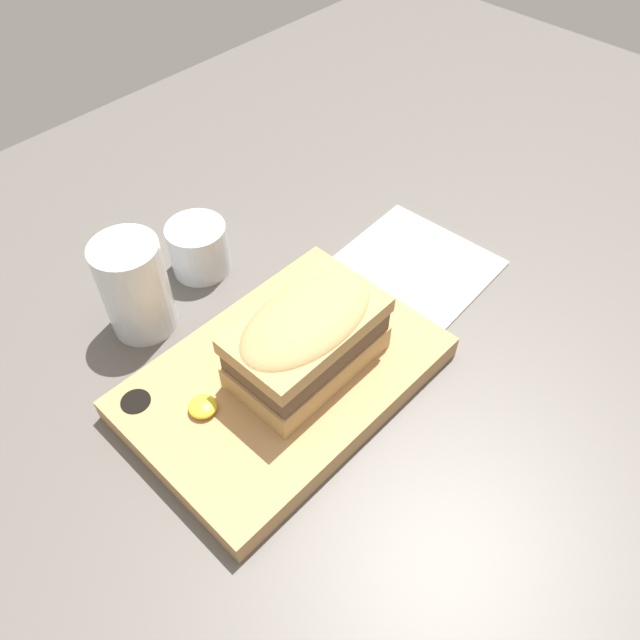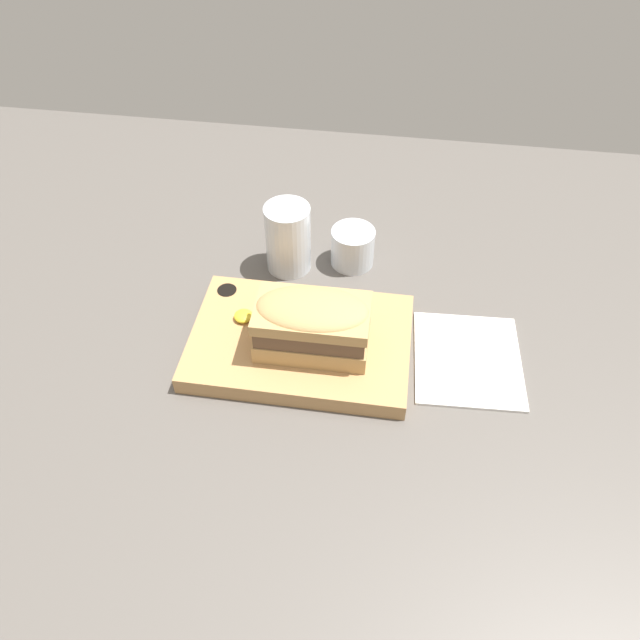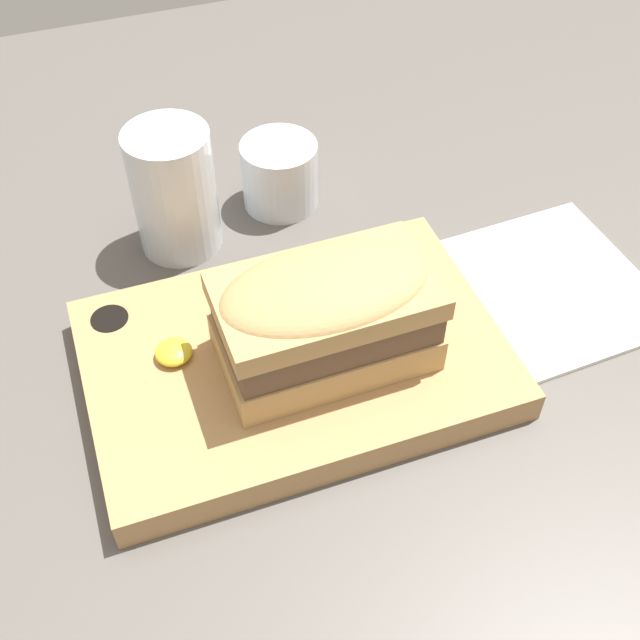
{
  "view_description": "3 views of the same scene",
  "coord_description": "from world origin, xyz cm",
  "px_view_note": "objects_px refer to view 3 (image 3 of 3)",
  "views": [
    {
      "loc": [
        -23.44,
        -28.08,
        54.04
      ],
      "look_at": [
        5.05,
        -0.84,
        9.14
      ],
      "focal_mm": 35.0,
      "sensor_mm": 36.0,
      "label": 1
    },
    {
      "loc": [
        11.93,
        -57.08,
        68.59
      ],
      "look_at": [
        3.59,
        -0.43,
        8.63
      ],
      "focal_mm": 35.0,
      "sensor_mm": 36.0,
      "label": 2
    },
    {
      "loc": [
        -10.3,
        -36.79,
        49.6
      ],
      "look_at": [
        2.36,
        -1.27,
        8.32
      ],
      "focal_mm": 45.0,
      "sensor_mm": 36.0,
      "label": 3
    }
  ],
  "objects_px": {
    "wine_glass": "(280,177)",
    "napkin": "(555,285)",
    "water_glass": "(175,198)",
    "serving_board": "(293,358)",
    "sandwich": "(325,313)"
  },
  "relations": [
    {
      "from": "wine_glass",
      "to": "water_glass",
      "type": "bearing_deg",
      "value": -166.52
    },
    {
      "from": "water_glass",
      "to": "napkin",
      "type": "height_order",
      "value": "water_glass"
    },
    {
      "from": "serving_board",
      "to": "wine_glass",
      "type": "relative_size",
      "value": 4.41
    },
    {
      "from": "water_glass",
      "to": "napkin",
      "type": "distance_m",
      "value": 0.33
    },
    {
      "from": "sandwich",
      "to": "water_glass",
      "type": "bearing_deg",
      "value": 109.92
    },
    {
      "from": "sandwich",
      "to": "napkin",
      "type": "relative_size",
      "value": 0.87
    },
    {
      "from": "wine_glass",
      "to": "napkin",
      "type": "relative_size",
      "value": 0.4
    },
    {
      "from": "napkin",
      "to": "water_glass",
      "type": "bearing_deg",
      "value": 150.38
    },
    {
      "from": "sandwich",
      "to": "wine_glass",
      "type": "xyz_separation_m",
      "value": [
        0.03,
        0.21,
        -0.04
      ]
    },
    {
      "from": "serving_board",
      "to": "sandwich",
      "type": "xyz_separation_m",
      "value": [
        0.02,
        -0.01,
        0.06
      ]
    },
    {
      "from": "water_glass",
      "to": "napkin",
      "type": "relative_size",
      "value": 0.65
    },
    {
      "from": "water_glass",
      "to": "wine_glass",
      "type": "height_order",
      "value": "water_glass"
    },
    {
      "from": "serving_board",
      "to": "napkin",
      "type": "bearing_deg",
      "value": 2.61
    },
    {
      "from": "water_glass",
      "to": "wine_glass",
      "type": "bearing_deg",
      "value": 13.48
    },
    {
      "from": "wine_glass",
      "to": "napkin",
      "type": "xyz_separation_m",
      "value": [
        0.18,
        -0.18,
        -0.03
      ]
    }
  ]
}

